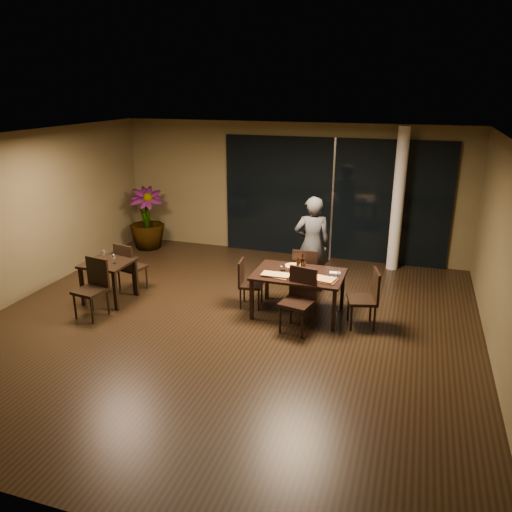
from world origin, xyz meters
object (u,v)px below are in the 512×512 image
at_px(chair_main_near, 299,296).
at_px(chair_main_right, 368,296).
at_px(potted_plant, 147,219).
at_px(chair_side_far, 129,265).
at_px(bottle_c, 302,262).
at_px(chair_main_far, 305,271).
at_px(side_table, 108,268).
at_px(bottle_a, 298,265).
at_px(chair_main_left, 247,281).
at_px(chair_side_near, 94,284).
at_px(diner, 312,244).
at_px(main_table, 299,277).
at_px(bottle_b, 304,266).

bearing_deg(chair_main_near, chair_main_right, 34.48).
height_order(chair_main_near, potted_plant, potted_plant).
bearing_deg(potted_plant, chair_side_far, -67.53).
distance_m(chair_side_far, bottle_c, 3.35).
bearing_deg(chair_main_far, side_table, 14.53).
bearing_deg(chair_main_far, chair_side_far, 7.21).
height_order(side_table, chair_side_far, chair_side_far).
height_order(chair_main_far, bottle_a, bottle_a).
xyz_separation_m(side_table, chair_main_left, (2.46, 0.55, -0.14)).
relative_size(bottle_a, bottle_c, 0.84).
distance_m(chair_main_left, chair_side_near, 2.62).
bearing_deg(chair_main_near, diner, 107.51).
relative_size(side_table, chair_main_far, 0.82).
bearing_deg(chair_side_near, side_table, 109.45).
bearing_deg(chair_main_right, main_table, -110.63).
xyz_separation_m(chair_main_right, bottle_c, (-1.14, 0.22, 0.37)).
bearing_deg(side_table, chair_main_near, -0.59).
distance_m(chair_main_right, potted_plant, 6.09).
bearing_deg(chair_main_left, main_table, -100.73).
relative_size(bottle_b, bottle_c, 0.84).
height_order(chair_side_far, bottle_a, bottle_a).
height_order(chair_main_right, diner, diner).
xyz_separation_m(main_table, diner, (-0.02, 1.12, 0.24)).
relative_size(chair_main_far, diner, 0.53).
distance_m(chair_main_right, bottle_c, 1.22).
height_order(potted_plant, bottle_a, potted_plant).
distance_m(chair_main_far, diner, 0.58).
bearing_deg(potted_plant, side_table, -72.78).
relative_size(chair_main_right, bottle_a, 3.60).
relative_size(main_table, potted_plant, 1.02).
distance_m(bottle_a, bottle_c, 0.10).
height_order(main_table, chair_main_far, chair_main_far).
xyz_separation_m(chair_main_near, potted_plant, (-4.47, 3.03, 0.16)).
bearing_deg(chair_main_near, chair_side_near, -158.54).
bearing_deg(potted_plant, diner, -17.63).
relative_size(chair_main_left, bottle_b, 3.20).
height_order(main_table, chair_side_near, chair_side_near).
bearing_deg(chair_main_far, diner, -97.44).
bearing_deg(chair_main_far, chair_main_near, 93.56).
xyz_separation_m(side_table, chair_side_near, (0.11, -0.61, -0.06)).
xyz_separation_m(chair_side_far, potted_plant, (-1.03, 2.50, 0.20)).
xyz_separation_m(chair_main_left, bottle_a, (0.92, -0.02, 0.41)).
xyz_separation_m(diner, potted_plant, (-4.31, 1.37, -0.19)).
relative_size(chair_main_far, chair_main_right, 1.00).
xyz_separation_m(chair_side_far, chair_side_near, (0.00, -1.10, 0.02)).
height_order(chair_main_right, chair_side_far, chair_main_right).
relative_size(chair_side_far, potted_plant, 0.65).
bearing_deg(main_table, diner, 90.93).
bearing_deg(chair_main_far, chair_main_right, 141.85).
xyz_separation_m(chair_main_left, chair_main_right, (2.12, -0.16, 0.06)).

